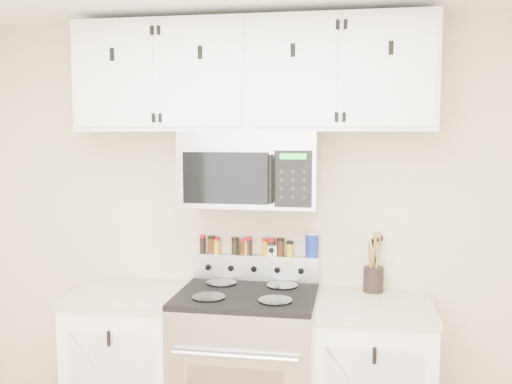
% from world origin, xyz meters
% --- Properties ---
extents(back_wall, '(3.50, 0.01, 2.50)m').
position_xyz_m(back_wall, '(0.00, 1.75, 1.25)').
color(back_wall, beige).
rests_on(back_wall, floor).
extents(range, '(0.76, 0.65, 1.10)m').
position_xyz_m(range, '(0.00, 1.43, 0.49)').
color(range, '#B7B7BA').
rests_on(range, floor).
extents(base_cabinet_left, '(0.64, 0.62, 0.92)m').
position_xyz_m(base_cabinet_left, '(-0.69, 1.45, 0.46)').
color(base_cabinet_left, white).
rests_on(base_cabinet_left, floor).
extents(base_cabinet_right, '(0.64, 0.62, 0.92)m').
position_xyz_m(base_cabinet_right, '(0.69, 1.45, 0.46)').
color(base_cabinet_right, white).
rests_on(base_cabinet_right, floor).
extents(microwave, '(0.76, 0.44, 0.42)m').
position_xyz_m(microwave, '(0.00, 1.55, 1.63)').
color(microwave, '#9E9EA3').
rests_on(microwave, back_wall).
extents(upper_cabinets, '(2.00, 0.35, 0.62)m').
position_xyz_m(upper_cabinets, '(-0.00, 1.58, 2.15)').
color(upper_cabinets, white).
rests_on(upper_cabinets, back_wall).
extents(utensil_crock, '(0.12, 0.12, 0.34)m').
position_xyz_m(utensil_crock, '(0.70, 1.66, 1.00)').
color(utensil_crock, black).
rests_on(utensil_crock, base_cabinet_right).
extents(kitchen_timer, '(0.06, 0.06, 0.06)m').
position_xyz_m(kitchen_timer, '(0.10, 1.71, 1.13)').
color(kitchen_timer, white).
rests_on(kitchen_timer, range).
extents(salt_canister, '(0.08, 0.08, 0.15)m').
position_xyz_m(salt_canister, '(0.34, 1.71, 1.17)').
color(salt_canister, navy).
rests_on(salt_canister, range).
extents(spice_jar_0, '(0.04, 0.04, 0.11)m').
position_xyz_m(spice_jar_0, '(-0.33, 1.71, 1.16)').
color(spice_jar_0, black).
rests_on(spice_jar_0, range).
extents(spice_jar_1, '(0.05, 0.05, 0.11)m').
position_xyz_m(spice_jar_1, '(-0.27, 1.71, 1.15)').
color(spice_jar_1, '#40230F').
rests_on(spice_jar_1, range).
extents(spice_jar_2, '(0.04, 0.04, 0.10)m').
position_xyz_m(spice_jar_2, '(-0.24, 1.71, 1.15)').
color(spice_jar_2, gold).
rests_on(spice_jar_2, range).
extents(spice_jar_3, '(0.05, 0.05, 0.10)m').
position_xyz_m(spice_jar_3, '(-0.13, 1.71, 1.15)').
color(spice_jar_3, black).
rests_on(spice_jar_3, range).
extents(spice_jar_4, '(0.04, 0.04, 0.10)m').
position_xyz_m(spice_jar_4, '(-0.08, 1.71, 1.15)').
color(spice_jar_4, '#39230D').
rests_on(spice_jar_4, range).
extents(spice_jar_5, '(0.04, 0.04, 0.10)m').
position_xyz_m(spice_jar_5, '(-0.05, 1.71, 1.15)').
color(spice_jar_5, '#C78B17').
rests_on(spice_jar_5, range).
extents(spice_jar_6, '(0.04, 0.04, 0.11)m').
position_xyz_m(spice_jar_6, '(-0.04, 1.71, 1.15)').
color(spice_jar_6, black).
rests_on(spice_jar_6, range).
extents(spice_jar_7, '(0.04, 0.04, 0.10)m').
position_xyz_m(spice_jar_7, '(0.06, 1.71, 1.15)').
color(spice_jar_7, '#C18116').
rests_on(spice_jar_7, range).
extents(spice_jar_8, '(0.05, 0.05, 0.10)m').
position_xyz_m(spice_jar_8, '(0.10, 1.71, 1.15)').
color(spice_jar_8, black).
rests_on(spice_jar_8, range).
extents(spice_jar_9, '(0.04, 0.04, 0.11)m').
position_xyz_m(spice_jar_9, '(0.15, 1.71, 1.15)').
color(spice_jar_9, '#391B0D').
rests_on(spice_jar_9, range).
extents(spice_jar_10, '(0.04, 0.04, 0.09)m').
position_xyz_m(spice_jar_10, '(0.21, 1.71, 1.15)').
color(spice_jar_10, gold).
rests_on(spice_jar_10, range).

